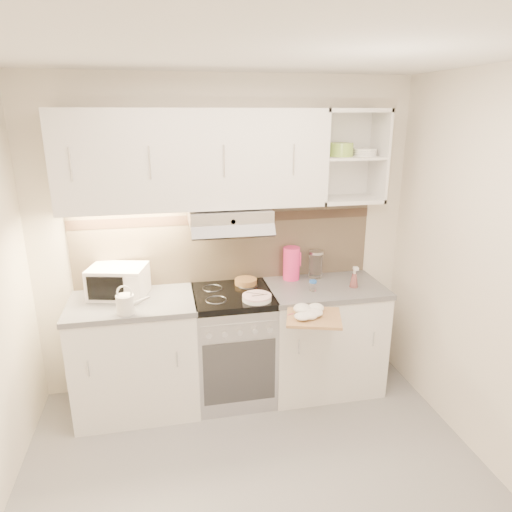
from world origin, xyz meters
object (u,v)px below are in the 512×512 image
(watering_can, at_px, (126,303))
(pink_pitcher, at_px, (292,263))
(microwave, at_px, (118,281))
(glass_jar, at_px, (316,264))
(plate_stack, at_px, (257,298))
(spray_bottle, at_px, (354,279))
(cutting_board, at_px, (314,317))
(electric_range, at_px, (233,345))

(watering_can, distance_m, pink_pitcher, 1.36)
(microwave, bearing_deg, glass_jar, 16.89)
(plate_stack, bearing_deg, microwave, 163.43)
(spray_bottle, relative_size, cutting_board, 0.49)
(watering_can, xyz_separation_m, spray_bottle, (1.73, 0.15, -0.00))
(electric_range, bearing_deg, watering_can, -163.91)
(glass_jar, bearing_deg, spray_bottle, -50.55)
(glass_jar, xyz_separation_m, spray_bottle, (0.23, -0.28, -0.04))
(plate_stack, bearing_deg, watering_can, -177.42)
(watering_can, relative_size, spray_bottle, 1.32)
(glass_jar, bearing_deg, cutting_board, -109.46)
(microwave, height_order, glass_jar, microwave)
(electric_range, relative_size, cutting_board, 2.44)
(spray_bottle, bearing_deg, microwave, 177.59)
(cutting_board, bearing_deg, pink_pitcher, 104.42)
(glass_jar, bearing_deg, electric_range, -164.75)
(watering_can, bearing_deg, glass_jar, 26.50)
(microwave, distance_m, plate_stack, 1.04)
(electric_range, height_order, glass_jar, glass_jar)
(glass_jar, bearing_deg, pink_pitcher, 179.99)
(pink_pitcher, height_order, cutting_board, pink_pitcher)
(microwave, bearing_deg, plate_stack, -2.71)
(electric_range, bearing_deg, pink_pitcher, 20.88)
(plate_stack, bearing_deg, pink_pitcher, 45.72)
(pink_pitcher, bearing_deg, plate_stack, -135.83)
(watering_can, height_order, glass_jar, glass_jar)
(plate_stack, bearing_deg, cutting_board, -42.47)
(glass_jar, height_order, cutting_board, glass_jar)
(pink_pitcher, distance_m, glass_jar, 0.21)
(electric_range, height_order, pink_pitcher, pink_pitcher)
(watering_can, height_order, spray_bottle, watering_can)
(spray_bottle, bearing_deg, pink_pitcher, 151.37)
(electric_range, xyz_separation_m, cutting_board, (0.49, -0.49, 0.42))
(watering_can, xyz_separation_m, plate_stack, (0.92, 0.04, -0.05))
(plate_stack, distance_m, cutting_board, 0.46)
(cutting_board, bearing_deg, spray_bottle, 58.60)
(plate_stack, distance_m, glass_jar, 0.70)
(watering_can, relative_size, plate_stack, 1.11)
(pink_pitcher, bearing_deg, spray_bottle, -33.83)
(watering_can, height_order, plate_stack, watering_can)
(plate_stack, bearing_deg, glass_jar, 33.25)
(pink_pitcher, distance_m, spray_bottle, 0.52)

